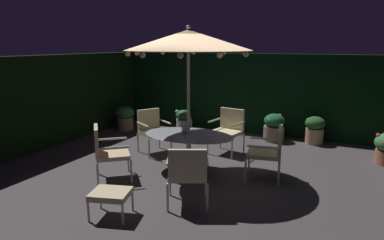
# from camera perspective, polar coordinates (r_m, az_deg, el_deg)

# --- Properties ---
(ground_plane) EXTENTS (8.01, 6.87, 0.02)m
(ground_plane) POSITION_cam_1_polar(r_m,az_deg,el_deg) (6.82, 1.43, -7.98)
(ground_plane) COLOR #403A3C
(hedge_backdrop_rear) EXTENTS (8.01, 0.30, 2.09)m
(hedge_backdrop_rear) POSITION_cam_1_polar(r_m,az_deg,el_deg) (9.58, 9.61, 4.23)
(hedge_backdrop_rear) COLOR black
(hedge_backdrop_rear) RESTS_ON ground_plane
(hedge_backdrop_left) EXTENTS (0.30, 6.87, 2.09)m
(hedge_backdrop_left) POSITION_cam_1_polar(r_m,az_deg,el_deg) (8.82, -22.04, 2.83)
(hedge_backdrop_left) COLOR black
(hedge_backdrop_left) RESTS_ON ground_plane
(patio_dining_table) EXTENTS (1.71, 1.13, 0.71)m
(patio_dining_table) POSITION_cam_1_polar(r_m,az_deg,el_deg) (6.55, -0.55, -3.63)
(patio_dining_table) COLOR silver
(patio_dining_table) RESTS_ON ground_plane
(patio_umbrella) EXTENTS (2.23, 2.23, 2.64)m
(patio_umbrella) POSITION_cam_1_polar(r_m,az_deg,el_deg) (6.30, -0.59, 12.64)
(patio_umbrella) COLOR beige
(patio_umbrella) RESTS_ON ground_plane
(centerpiece_planter) EXTENTS (0.28, 0.28, 0.39)m
(centerpiece_planter) POSITION_cam_1_polar(r_m,az_deg,el_deg) (6.60, -1.17, -0.05)
(centerpiece_planter) COLOR silver
(centerpiece_planter) RESTS_ON patio_dining_table
(patio_chair_north) EXTENTS (0.71, 0.66, 0.95)m
(patio_chair_north) POSITION_cam_1_polar(r_m,az_deg,el_deg) (7.73, 5.85, -1.19)
(patio_chair_north) COLOR beige
(patio_chair_north) RESTS_ON ground_plane
(patio_chair_northeast) EXTENTS (0.77, 0.77, 0.93)m
(patio_chair_northeast) POSITION_cam_1_polar(r_m,az_deg,el_deg) (7.77, -6.41, -1.26)
(patio_chair_northeast) COLOR beige
(patio_chair_northeast) RESTS_ON ground_plane
(patio_chair_east) EXTENTS (0.84, 0.84, 0.95)m
(patio_chair_east) POSITION_cam_1_polar(r_m,az_deg,el_deg) (6.36, -13.49, -4.58)
(patio_chair_east) COLOR silver
(patio_chair_east) RESTS_ON ground_plane
(patio_chair_southeast) EXTENTS (0.78, 0.78, 0.92)m
(patio_chair_southeast) POSITION_cam_1_polar(r_m,az_deg,el_deg) (5.16, -0.72, -8.19)
(patio_chair_southeast) COLOR beige
(patio_chair_southeast) RESTS_ON ground_plane
(patio_chair_south) EXTENTS (0.68, 0.66, 0.94)m
(patio_chair_south) POSITION_cam_1_polar(r_m,az_deg,el_deg) (6.32, 12.33, -4.60)
(patio_chair_south) COLOR silver
(patio_chair_south) RESTS_ON ground_plane
(ottoman_footrest) EXTENTS (0.61, 0.56, 0.37)m
(ottoman_footrest) POSITION_cam_1_polar(r_m,az_deg,el_deg) (5.08, -12.92, -11.60)
(ottoman_footrest) COLOR beige
(ottoman_footrest) RESTS_ON ground_plane
(potted_plant_left_far) EXTENTS (0.50, 0.50, 0.67)m
(potted_plant_left_far) POSITION_cam_1_polar(r_m,az_deg,el_deg) (8.90, 13.01, -1.11)
(potted_plant_left_far) COLOR #806953
(potted_plant_left_far) RESTS_ON ground_plane
(potted_plant_left_near) EXTENTS (0.41, 0.41, 0.56)m
(potted_plant_left_near) POSITION_cam_1_polar(r_m,az_deg,el_deg) (9.80, -1.41, 0.12)
(potted_plant_left_near) COLOR beige
(potted_plant_left_near) RESTS_ON ground_plane
(potted_plant_back_left) EXTENTS (0.46, 0.46, 0.65)m
(potted_plant_back_left) POSITION_cam_1_polar(r_m,az_deg,el_deg) (8.91, 19.07, -1.39)
(potted_plant_back_left) COLOR tan
(potted_plant_back_left) RESTS_ON ground_plane
(potted_plant_right_far) EXTENTS (0.50, 0.50, 0.67)m
(potted_plant_right_far) POSITION_cam_1_polar(r_m,az_deg,el_deg) (9.91, -10.64, 0.47)
(potted_plant_right_far) COLOR olive
(potted_plant_right_far) RESTS_ON ground_plane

